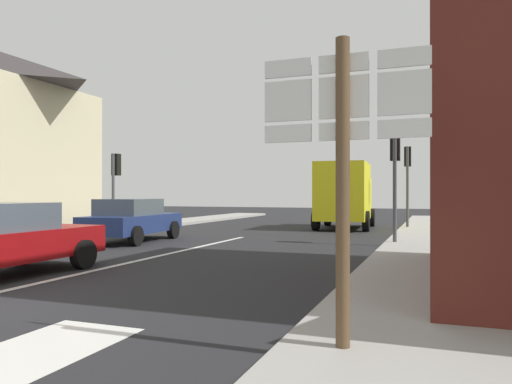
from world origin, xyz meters
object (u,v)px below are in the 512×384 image
Objects in this scene: delivery_truck at (345,194)px; traffic_light_near_left at (115,174)px; route_sign_post at (343,159)px; traffic_light_near_right at (395,162)px; traffic_light_far_right at (408,168)px; sedan_far at (132,219)px.

traffic_light_near_left is (-8.48, -5.97, 0.80)m from delivery_truck.
traffic_light_near_right is (-0.35, 11.11, 0.66)m from route_sign_post.
delivery_truck is at bearing -173.33° from traffic_light_far_right.
traffic_light_near_right is (8.61, 1.75, 1.90)m from sedan_far.
sedan_far is at bearing -45.05° from traffic_light_near_left.
traffic_light_far_right is (11.29, 6.30, 0.36)m from traffic_light_near_left.
sedan_far is at bearing -168.54° from traffic_light_near_right.
delivery_truck is 1.42× the size of traffic_light_near_right.
traffic_light_near_right reaches higher than delivery_truck.
traffic_light_far_right is at bearing 6.67° from delivery_truck.
traffic_light_near_right reaches higher than traffic_light_near_left.
traffic_light_near_left is 0.87× the size of traffic_light_far_right.
traffic_light_far_right is (8.61, 8.98, 2.05)m from sedan_far.
traffic_light_far_right is 7.24m from traffic_light_near_right.
delivery_truck is 18.30m from route_sign_post.
sedan_far is 1.14× the size of traffic_light_far_right.
route_sign_post is (3.16, -18.02, 0.35)m from delivery_truck.
sedan_far is 12.61m from traffic_light_far_right.
delivery_truck is 10.40m from traffic_light_near_left.
delivery_truck is at bearing 56.15° from sedan_far.
delivery_truck is 1.59× the size of route_sign_post.
traffic_light_near_right is (2.81, -6.91, 1.01)m from delivery_truck.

